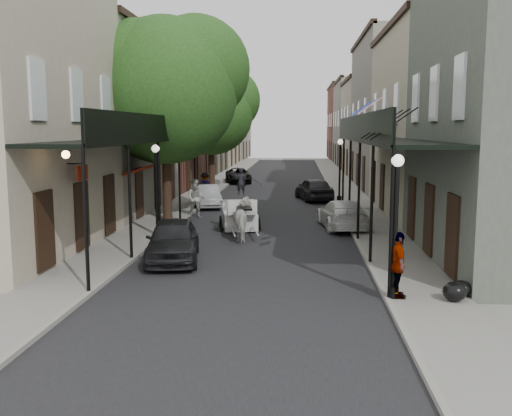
% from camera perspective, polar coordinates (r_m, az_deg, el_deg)
% --- Properties ---
extents(ground, '(140.00, 140.00, 0.00)m').
position_cam_1_polar(ground, '(17.20, -1.28, -7.10)').
color(ground, gray).
rests_on(ground, ground).
extents(road, '(8.00, 90.00, 0.01)m').
position_cam_1_polar(road, '(36.84, 1.72, 1.00)').
color(road, black).
rests_on(road, ground).
extents(sidewalk_left, '(2.20, 90.00, 0.12)m').
position_cam_1_polar(sidewalk_left, '(37.39, -5.96, 1.15)').
color(sidewalk_left, gray).
rests_on(sidewalk_left, ground).
extents(sidewalk_right, '(2.20, 90.00, 0.12)m').
position_cam_1_polar(sidewalk_right, '(36.95, 9.49, 1.00)').
color(sidewalk_right, gray).
rests_on(sidewalk_right, ground).
extents(building_row_left, '(5.00, 80.00, 10.50)m').
position_cam_1_polar(building_row_left, '(47.65, -8.22, 8.82)').
color(building_row_left, '#B1A58E').
rests_on(building_row_left, ground).
extents(building_row_right, '(5.00, 80.00, 10.50)m').
position_cam_1_polar(building_row_right, '(47.06, 12.95, 8.71)').
color(building_row_right, gray).
rests_on(building_row_right, ground).
extents(gallery_left, '(2.20, 18.05, 4.88)m').
position_cam_1_polar(gallery_left, '(24.37, -11.05, 6.84)').
color(gallery_left, black).
rests_on(gallery_left, sidewalk_left).
extents(gallery_right, '(2.20, 18.05, 4.88)m').
position_cam_1_polar(gallery_right, '(23.73, 12.03, 6.78)').
color(gallery_right, black).
rests_on(gallery_right, sidewalk_right).
extents(tree_near, '(7.31, 6.80, 9.63)m').
position_cam_1_polar(tree_near, '(27.41, -8.18, 12.11)').
color(tree_near, '#382619').
rests_on(tree_near, sidewalk_left).
extents(tree_far, '(6.45, 6.00, 8.61)m').
position_cam_1_polar(tree_far, '(41.15, -3.99, 9.85)').
color(tree_far, '#382619').
rests_on(tree_far, sidewalk_left).
extents(lamppost_right_near, '(0.32, 0.32, 3.71)m').
position_cam_1_polar(lamppost_right_near, '(14.94, 13.78, -1.59)').
color(lamppost_right_near, black).
rests_on(lamppost_right_near, sidewalk_right).
extents(lamppost_left, '(0.32, 0.32, 3.71)m').
position_cam_1_polar(lamppost_left, '(23.37, -9.92, 1.90)').
color(lamppost_left, black).
rests_on(lamppost_left, sidewalk_left).
extents(lamppost_right_far, '(0.32, 0.32, 3.71)m').
position_cam_1_polar(lamppost_right_far, '(34.71, 8.38, 3.88)').
color(lamppost_right_far, black).
rests_on(lamppost_right_far, sidewalk_right).
extents(horse, '(1.26, 2.13, 1.68)m').
position_cam_1_polar(horse, '(22.92, -1.15, -1.14)').
color(horse, beige).
rests_on(horse, ground).
extents(carriage, '(1.98, 2.70, 2.81)m').
position_cam_1_polar(carriage, '(25.47, -1.70, 0.34)').
color(carriage, black).
rests_on(carriage, ground).
extents(pedestrian_walking, '(0.96, 0.75, 1.95)m').
position_cam_1_polar(pedestrian_walking, '(28.77, -6.01, 0.94)').
color(pedestrian_walking, '#A9AAA0').
rests_on(pedestrian_walking, ground).
extents(pedestrian_sidewalk_left, '(1.16, 0.85, 1.62)m').
position_cam_1_polar(pedestrian_sidewalk_left, '(35.77, -5.12, 2.25)').
color(pedestrian_sidewalk_left, gray).
rests_on(pedestrian_sidewalk_left, sidewalk_left).
extents(pedestrian_sidewalk_right, '(0.49, 1.04, 1.73)m').
position_cam_1_polar(pedestrian_sidewalk_right, '(15.17, 14.02, -5.55)').
color(pedestrian_sidewalk_right, gray).
rests_on(pedestrian_sidewalk_right, sidewalk_right).
extents(car_left_near, '(2.33, 4.44, 1.44)m').
position_cam_1_polar(car_left_near, '(19.52, -8.30, -3.19)').
color(car_left_near, black).
rests_on(car_left_near, ground).
extents(car_left_mid, '(2.28, 4.05, 1.26)m').
position_cam_1_polar(car_left_mid, '(32.69, -4.95, 1.19)').
color(car_left_mid, '#A0A0A5').
rests_on(car_left_mid, ground).
extents(car_left_far, '(2.67, 4.64, 1.22)m').
position_cam_1_polar(car_left_far, '(47.19, -1.79, 3.27)').
color(car_left_far, black).
rests_on(car_left_far, ground).
extents(car_right_near, '(2.33, 4.64, 1.29)m').
position_cam_1_polar(car_right_near, '(25.89, 8.61, -0.62)').
color(car_right_near, silver).
rests_on(car_right_near, ground).
extents(car_right_far, '(2.63, 4.52, 1.45)m').
position_cam_1_polar(car_right_far, '(35.74, 5.82, 1.91)').
color(car_right_far, black).
rests_on(car_right_far, ground).
extents(trash_bags, '(0.86, 1.01, 0.51)m').
position_cam_1_polar(trash_bags, '(15.63, 19.50, -7.77)').
color(trash_bags, black).
rests_on(trash_bags, sidewalk_right).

